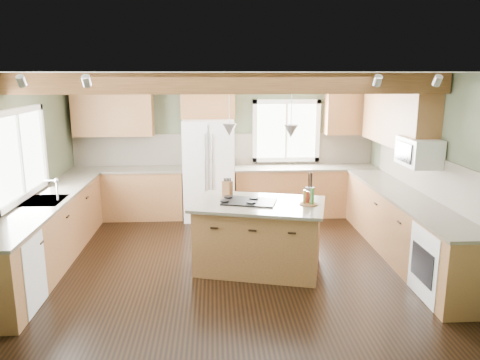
{
  "coord_description": "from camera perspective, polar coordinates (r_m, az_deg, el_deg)",
  "views": [
    {
      "loc": [
        -0.21,
        -6.18,
        2.58
      ],
      "look_at": [
        0.16,
        0.3,
        1.11
      ],
      "focal_mm": 35.0,
      "sensor_mm": 36.0,
      "label": 1
    }
  ],
  "objects": [
    {
      "name": "soffit_trim",
      "position": [
        8.58,
        -1.93,
        12.49
      ],
      "size": [
        5.55,
        0.2,
        0.1
      ],
      "primitive_type": "cube",
      "color": "#4C2B15",
      "rests_on": "ceiling"
    },
    {
      "name": "island_top",
      "position": [
        6.2,
        2.33,
        -2.97
      ],
      "size": [
        1.92,
        1.48,
        0.04
      ],
      "primitive_type": "cube",
      "rotation": [
        0.0,
        0.0,
        -0.26
      ],
      "color": "#474134",
      "rests_on": "island"
    },
    {
      "name": "pendant_left",
      "position": [
        6.08,
        -1.31,
        6.15
      ],
      "size": [
        0.18,
        0.18,
        0.16
      ],
      "primitive_type": "cone",
      "rotation": [
        3.14,
        0.0,
        0.0
      ],
      "color": "#B2B2B7",
      "rests_on": "ceiling"
    },
    {
      "name": "ceiling_beam",
      "position": [
        5.94,
        -1.28,
        11.7
      ],
      "size": [
        5.55,
        0.26,
        0.26
      ],
      "primitive_type": "cube",
      "color": "#4C2B15",
      "rests_on": "ceiling"
    },
    {
      "name": "oven",
      "position": [
        6.02,
        23.98,
        -9.33
      ],
      "size": [
        0.6,
        0.72,
        0.84
      ],
      "primitive_type": "cube",
      "color": "white",
      "rests_on": "floor"
    },
    {
      "name": "base_cab_back_right",
      "position": [
        8.81,
        7.94,
        -1.42
      ],
      "size": [
        2.62,
        0.6,
        0.88
      ],
      "primitive_type": "cube",
      "color": "brown",
      "rests_on": "floor"
    },
    {
      "name": "backsplash_back",
      "position": [
        8.78,
        -1.87,
        3.77
      ],
      "size": [
        5.58,
        0.03,
        0.58
      ],
      "primitive_type": "cube",
      "color": "brown",
      "rests_on": "wall_back"
    },
    {
      "name": "knife_block",
      "position": [
        6.53,
        -1.54,
        -1.04
      ],
      "size": [
        0.15,
        0.15,
        0.21
      ],
      "primitive_type": "cube",
      "rotation": [
        0.0,
        0.0,
        -0.6
      ],
      "color": "#5A331B",
      "rests_on": "island_top"
    },
    {
      "name": "backsplash_right",
      "position": [
        7.05,
        21.94,
        0.61
      ],
      "size": [
        0.03,
        3.7,
        0.58
      ],
      "primitive_type": "cube",
      "color": "brown",
      "rests_on": "wall_right"
    },
    {
      "name": "ceiling",
      "position": [
        6.18,
        -1.37,
        12.94
      ],
      "size": [
        5.6,
        5.6,
        0.0
      ],
      "primitive_type": "plane",
      "rotation": [
        3.14,
        0.0,
        0.0
      ],
      "color": "silver",
      "rests_on": "wall_back"
    },
    {
      "name": "wall_right",
      "position": [
        6.99,
        22.29,
        1.25
      ],
      "size": [
        0.0,
        5.0,
        5.0
      ],
      "primitive_type": "plane",
      "rotation": [
        1.57,
        0.0,
        -1.57
      ],
      "color": "#424934",
      "rests_on": "ground"
    },
    {
      "name": "upper_cab_back_corner",
      "position": [
        8.89,
        13.27,
        8.36
      ],
      "size": [
        0.9,
        0.35,
        0.9
      ],
      "primitive_type": "cube",
      "color": "brown",
      "rests_on": "wall_back"
    },
    {
      "name": "window_back",
      "position": [
        8.83,
        5.63,
        6.0
      ],
      "size": [
        1.1,
        0.04,
        1.0
      ],
      "primitive_type": "cube",
      "color": "white",
      "rests_on": "wall_back"
    },
    {
      "name": "counter_back_right",
      "position": [
        8.71,
        8.03,
        1.52
      ],
      "size": [
        2.66,
        0.64,
        0.04
      ],
      "primitive_type": "cube",
      "color": "#474134",
      "rests_on": "base_cab_back_right"
    },
    {
      "name": "upper_cab_over_fridge",
      "position": [
        8.52,
        -3.94,
        9.84
      ],
      "size": [
        0.96,
        0.35,
        0.7
      ],
      "primitive_type": "cube",
      "color": "brown",
      "rests_on": "wall_back"
    },
    {
      "name": "utensil_crock",
      "position": [
        6.43,
        8.5,
        -1.59
      ],
      "size": [
        0.16,
        0.16,
        0.17
      ],
      "primitive_type": "cylinder",
      "rotation": [
        0.0,
        0.0,
        -0.33
      ],
      "color": "#463E38",
      "rests_on": "island_top"
    },
    {
      "name": "base_cab_right",
      "position": [
        7.12,
        19.34,
        -5.47
      ],
      "size": [
        0.6,
        3.7,
        0.88
      ],
      "primitive_type": "cube",
      "color": "brown",
      "rests_on": "floor"
    },
    {
      "name": "base_cab_back_left",
      "position": [
        8.79,
        -13.54,
        -1.69
      ],
      "size": [
        2.02,
        0.6,
        0.88
      ],
      "primitive_type": "cube",
      "color": "brown",
      "rests_on": "floor"
    },
    {
      "name": "faucet",
      "position": [
        6.75,
        -21.4,
        -1.23
      ],
      "size": [
        0.02,
        0.02,
        0.28
      ],
      "primitive_type": "cylinder",
      "color": "#B2B2B7",
      "rests_on": "sink"
    },
    {
      "name": "counter_back_left",
      "position": [
        8.69,
        -13.69,
        1.25
      ],
      "size": [
        2.06,
        0.64,
        0.04
      ],
      "primitive_type": "cube",
      "color": "#474134",
      "rests_on": "base_cab_back_left"
    },
    {
      "name": "dishwasher",
      "position": [
        5.84,
        -26.43,
        -10.24
      ],
      "size": [
        0.6,
        0.6,
        0.84
      ],
      "primitive_type": "cube",
      "color": "white",
      "rests_on": "floor"
    },
    {
      "name": "wall_back",
      "position": [
        8.78,
        -1.88,
        4.37
      ],
      "size": [
        5.6,
        0.0,
        5.6
      ],
      "primitive_type": "plane",
      "rotation": [
        1.57,
        0.0,
        0.0
      ],
      "color": "#424934",
      "rests_on": "ground"
    },
    {
      "name": "counter_left",
      "position": [
        6.85,
        -22.73,
        -2.46
      ],
      "size": [
        0.64,
        3.74,
        0.04
      ],
      "primitive_type": "cube",
      "color": "#474134",
      "rests_on": "base_cab_left"
    },
    {
      "name": "floor",
      "position": [
        6.7,
        -1.25,
        -9.89
      ],
      "size": [
        5.6,
        5.6,
        0.0
      ],
      "primitive_type": "plane",
      "color": "black",
      "rests_on": "ground"
    },
    {
      "name": "bottle_tray",
      "position": [
        6.14,
        8.37,
        -2.01
      ],
      "size": [
        0.33,
        0.33,
        0.22
      ],
      "primitive_type": null,
      "rotation": [
        0.0,
        0.0,
        -0.54
      ],
      "color": "brown",
      "rests_on": "island_top"
    },
    {
      "name": "pendant_right",
      "position": [
        5.96,
        6.22,
        5.94
      ],
      "size": [
        0.18,
        0.18,
        0.16
      ],
      "primitive_type": "cone",
      "rotation": [
        3.14,
        0.0,
        0.0
      ],
      "color": "#B2B2B7",
      "rests_on": "ceiling"
    },
    {
      "name": "wall_left",
      "position": [
        6.82,
        -25.53,
        0.68
      ],
      "size": [
        0.0,
        5.0,
        5.0
      ],
      "primitive_type": "plane",
      "rotation": [
        1.57,
        0.0,
        1.57
      ],
      "color": "#424934",
      "rests_on": "ground"
    },
    {
      "name": "window_left",
      "position": [
        6.82,
        -25.42,
        2.83
      ],
      "size": [
        0.04,
        1.6,
        1.05
      ],
      "primitive_type": "cube",
      "color": "white",
      "rests_on": "wall_left"
    },
    {
      "name": "sink",
      "position": [
        6.85,
        -22.73,
        -2.42
      ],
      "size": [
        0.5,
        0.65,
        0.03
      ],
      "primitive_type": "cube",
      "color": "#262628",
      "rests_on": "counter_left"
    },
    {
      "name": "refrigerator",
      "position": [
        8.47,
        -3.83,
        1.29
      ],
      "size": [
        0.9,
        0.74,
        1.8
      ],
      "primitive_type": "cube",
      "color": "white",
      "rests_on": "floor"
    },
    {
      "name": "upper_cab_back_left",
      "position": [
        8.71,
        -15.22,
        8.17
      ],
      "size": [
        1.4,
        0.35,
        0.9
      ],
      "primitive_type": "cube",
      "color": "brown",
      "rests_on": "wall_back"
    },
    {
      "name": "counter_right",
      "position": [
        7.0,
        19.62,
        -1.89
      ],
      "size": [
        0.64,
        3.74,
        0.04
      ],
      "primitive_type": "cube",
      "color": "#474134",
      "rests_on": "base_cab_right"
    },
    {
      "name": "upper_cab_right",
      "position": [
        7.65,
        18.63,
        7.38
      ],
      "size": [
        0.35,
        2.2,
        0.9
      ],
      "primitive_type": "cube",
      "color": "brown",
      "rests_on": "wall_right"
    },
    {
      "name": "cooktop",
      "position": [
        6.21,
        1.13,
        -2.64
      ],
      "size": [
        0.78,
        0.62,
        0.02
      ],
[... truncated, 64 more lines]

